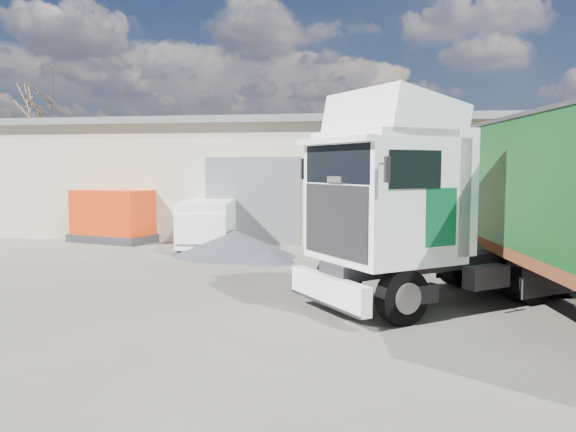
% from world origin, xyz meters
% --- Properties ---
extents(ground, '(120.00, 120.00, 0.00)m').
position_xyz_m(ground, '(0.00, 0.00, 0.00)').
color(ground, '#2A2822').
rests_on(ground, ground).
extents(warehouse, '(30.60, 12.60, 5.42)m').
position_xyz_m(warehouse, '(-6.00, 16.00, 2.66)').
color(warehouse, '#B4AC8B').
rests_on(warehouse, ground).
extents(bare_tree, '(4.00, 4.00, 9.60)m').
position_xyz_m(bare_tree, '(-18.00, 20.00, 7.92)').
color(bare_tree, '#382B21').
rests_on(bare_tree, ground).
extents(tractor_unit, '(7.27, 6.44, 4.83)m').
position_xyz_m(tractor_unit, '(4.03, 0.49, 2.03)').
color(tractor_unit, black).
rests_on(tractor_unit, ground).
extents(box_trailer, '(4.41, 13.14, 4.29)m').
position_xyz_m(box_trailer, '(7.14, 1.21, 2.61)').
color(box_trailer, '#2D2D30').
rests_on(box_trailer, ground).
extents(panel_van, '(2.54, 4.79, 1.86)m').
position_xyz_m(panel_van, '(-3.44, 8.48, 0.96)').
color(panel_van, black).
rests_on(panel_van, ground).
extents(orange_skip, '(3.99, 3.05, 2.21)m').
position_xyz_m(orange_skip, '(-8.00, 9.80, 0.96)').
color(orange_skip, '#2D2D30').
rests_on(orange_skip, ground).
extents(gravel_heap, '(5.42, 5.26, 0.96)m').
position_xyz_m(gravel_heap, '(-2.06, 6.87, 0.45)').
color(gravel_heap, black).
rests_on(gravel_heap, ground).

